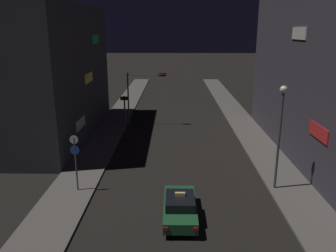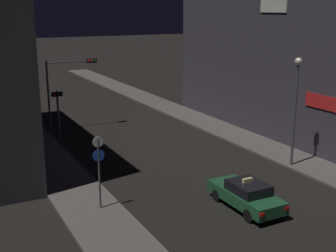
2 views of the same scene
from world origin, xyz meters
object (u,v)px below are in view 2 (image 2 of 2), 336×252
street_lamp_near_block (296,95)px  taxi (246,194)px  traffic_light_overhead (66,80)px  traffic_light_left_kerb (58,106)px  sign_pole_left (99,165)px

street_lamp_near_block → taxi: bearing=-149.9°
traffic_light_overhead → traffic_light_left_kerb: bearing=-117.3°
traffic_light_overhead → traffic_light_left_kerb: 3.56m
traffic_light_overhead → street_lamp_near_block: size_ratio=0.86×
traffic_light_overhead → sign_pole_left: traffic_light_overhead is taller
traffic_light_overhead → traffic_light_left_kerb: (-1.50, -2.90, -1.43)m
taxi → traffic_light_overhead: bearing=101.2°
taxi → street_lamp_near_block: (6.35, 3.67, 3.89)m
traffic_light_left_kerb → taxi: bearing=-71.9°
traffic_light_left_kerb → sign_pole_left: 13.14m
sign_pole_left → street_lamp_near_block: size_ratio=0.55×
sign_pole_left → street_lamp_near_block: (12.97, 0.53, 2.24)m
taxi → street_lamp_near_block: bearing=30.1°
taxi → sign_pole_left: bearing=154.6°
traffic_light_left_kerb → street_lamp_near_block: bearing=-47.1°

